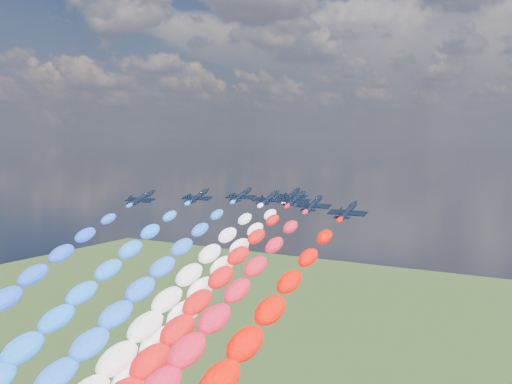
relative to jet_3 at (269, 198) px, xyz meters
The scene contains 13 objects.
jet_0 32.08m from the jet_3, 149.56° to the right, with size 8.26×11.08×2.44m, color black, non-canonical shape.
jet_1 19.07m from the jet_3, 165.14° to the right, with size 8.26×11.08×2.44m, color black, non-canonical shape.
trail_1 64.74m from the jet_3, 108.01° to the right, with size 6.77×101.40×54.49m, color blue, non-canonical shape.
jet_2 10.67m from the jet_3, 162.00° to the left, with size 8.26×11.08×2.44m, color black, non-canonical shape.
trail_2 55.61m from the jet_3, 101.82° to the right, with size 6.77×101.40×54.49m, color blue, non-canonical shape.
jet_3 is the anchor object (origin of this frame).
trail_3 57.62m from the jet_3, 90.00° to the right, with size 6.77×101.40×54.49m, color white, non-canonical shape.
jet_4 10.41m from the jet_3, 84.20° to the left, with size 8.26×11.08×2.44m, color black, non-canonical shape.
trail_4 48.54m from the jet_3, 88.55° to the right, with size 6.77×101.40×54.49m, color white, non-canonical shape.
jet_5 6.71m from the jet_3, 12.71° to the left, with size 8.26×11.08×2.44m, color black, non-canonical shape.
trail_5 56.68m from the jet_3, 82.59° to the right, with size 6.77×101.40×54.49m, color red, non-canonical shape.
jet_6 16.39m from the jet_3, 21.91° to the right, with size 8.26×11.08×2.44m, color black, non-canonical shape.
jet_7 30.76m from the jet_3, 28.27° to the right, with size 8.26×11.08×2.44m, color black, non-canonical shape.
Camera 1 is at (76.75, -126.05, 114.22)m, focal length 43.90 mm.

